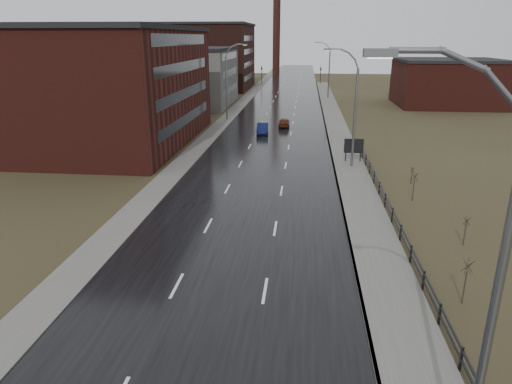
% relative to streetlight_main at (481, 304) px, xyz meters
% --- Properties ---
extents(road, '(14.00, 300.00, 0.06)m').
position_rel_streetlight_main_xyz_m(road, '(-8.47, 58.00, -6.03)').
color(road, black).
rests_on(road, ground).
extents(sidewalk_right, '(3.20, 180.00, 0.18)m').
position_rel_streetlight_main_xyz_m(sidewalk_right, '(0.13, 33.00, -5.97)').
color(sidewalk_right, '#595651').
rests_on(sidewalk_right, ground).
extents(curb_right, '(0.16, 180.00, 0.18)m').
position_rel_streetlight_main_xyz_m(curb_right, '(-1.39, 33.00, -5.97)').
color(curb_right, slate).
rests_on(curb_right, ground).
extents(sidewalk_left, '(2.40, 260.00, 0.12)m').
position_rel_streetlight_main_xyz_m(sidewalk_left, '(-16.67, 58.00, -6.00)').
color(sidewalk_left, '#595651').
rests_on(sidewalk_left, ground).
extents(warehouse_near, '(22.44, 28.56, 13.50)m').
position_rel_streetlight_main_xyz_m(warehouse_near, '(-29.46, 43.00, 0.70)').
color(warehouse_near, '#471914').
rests_on(warehouse_near, ground).
extents(warehouse_mid, '(16.32, 20.40, 10.50)m').
position_rel_streetlight_main_xyz_m(warehouse_mid, '(-26.46, 76.00, -0.80)').
color(warehouse_mid, slate).
rests_on(warehouse_mid, ground).
extents(warehouse_far, '(26.52, 24.48, 15.50)m').
position_rel_streetlight_main_xyz_m(warehouse_far, '(-31.47, 106.00, 1.70)').
color(warehouse_far, '#331611').
rests_on(warehouse_far, ground).
extents(building_right, '(18.36, 16.32, 8.50)m').
position_rel_streetlight_main_xyz_m(building_right, '(21.83, 80.00, -1.80)').
color(building_right, '#471914').
rests_on(building_right, ground).
extents(smokestack, '(2.70, 2.70, 30.70)m').
position_rel_streetlight_main_xyz_m(smokestack, '(-14.47, 148.00, 9.44)').
color(smokestack, '#331611').
rests_on(smokestack, ground).
extents(streetlight_main, '(3.91, 0.29, 12.11)m').
position_rel_streetlight_main_xyz_m(streetlight_main, '(0.00, 0.00, 0.00)').
color(streetlight_main, slate).
rests_on(streetlight_main, ground).
extents(streetlight_right_mid, '(3.36, 0.28, 11.35)m').
position_rel_streetlight_main_xyz_m(streetlight_right_mid, '(0.03, 34.00, -0.22)').
color(streetlight_right_mid, slate).
rests_on(streetlight_right_mid, ground).
extents(streetlight_left, '(3.36, 0.28, 11.35)m').
position_rel_streetlight_main_xyz_m(streetlight_left, '(-16.17, 60.00, -0.22)').
color(streetlight_left, slate).
rests_on(streetlight_left, ground).
extents(streetlight_right_far, '(3.36, 0.28, 11.35)m').
position_rel_streetlight_main_xyz_m(streetlight_right_far, '(0.03, 88.00, -0.22)').
color(streetlight_right_far, slate).
rests_on(streetlight_right_far, ground).
extents(guardrail, '(0.10, 53.05, 1.10)m').
position_rel_streetlight_main_xyz_m(guardrail, '(1.83, 16.32, -5.35)').
color(guardrail, black).
rests_on(guardrail, ground).
extents(shrub_c, '(0.56, 0.59, 2.35)m').
position_rel_streetlight_main_xyz_m(shrub_c, '(3.46, 9.96, -4.81)').
color(shrub_c, '#382D23').
rests_on(shrub_c, ground).
extents(shrub_d, '(0.45, 0.48, 1.89)m').
position_rel_streetlight_main_xyz_m(shrub_d, '(5.64, 16.78, -5.06)').
color(shrub_d, '#382D23').
rests_on(shrub_d, ground).
extents(shrub_e, '(0.56, 0.59, 2.34)m').
position_rel_streetlight_main_xyz_m(shrub_e, '(4.24, 24.77, -4.82)').
color(shrub_e, '#382D23').
rests_on(shrub_e, ground).
extents(shrub_f, '(0.38, 0.40, 1.55)m').
position_rel_streetlight_main_xyz_m(shrub_f, '(5.07, 29.22, -5.24)').
color(shrub_f, '#382D23').
rests_on(shrub_f, ground).
extents(billboard, '(1.96, 0.17, 2.54)m').
position_rel_streetlight_main_xyz_m(billboard, '(0.63, 35.90, -4.35)').
color(billboard, black).
rests_on(billboard, ground).
extents(traffic_light_left, '(0.58, 2.73, 5.30)m').
position_rel_streetlight_main_xyz_m(traffic_light_left, '(-16.47, 118.00, -1.46)').
color(traffic_light_left, black).
rests_on(traffic_light_left, ground).
extents(traffic_light_right, '(0.58, 2.73, 5.30)m').
position_rel_streetlight_main_xyz_m(traffic_light_right, '(-0.47, 118.00, -1.46)').
color(traffic_light_right, black).
rests_on(traffic_light_right, ground).
extents(car_near, '(1.75, 4.35, 1.41)m').
position_rel_streetlight_main_xyz_m(car_near, '(-9.93, 49.47, -5.36)').
color(car_near, '#0C143F').
rests_on(car_near, ground).
extents(car_far, '(1.56, 3.83, 1.30)m').
position_rel_streetlight_main_xyz_m(car_far, '(-7.32, 54.70, -5.41)').
color(car_far, '#53210D').
rests_on(car_far, ground).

